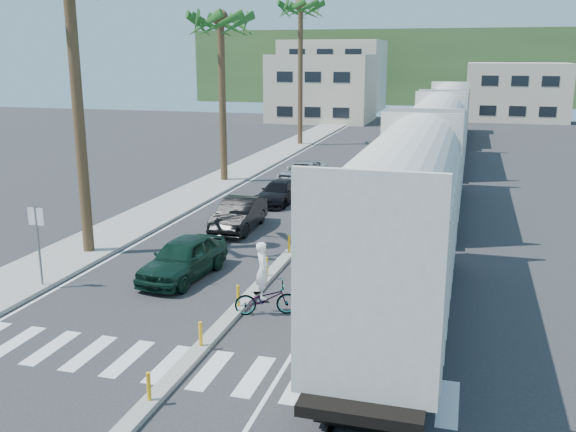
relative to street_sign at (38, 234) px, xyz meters
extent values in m
plane|color=#28282B|center=(7.30, -2.00, -1.97)|extent=(140.00, 140.00, 0.00)
cube|color=gray|center=(-1.20, 23.00, -1.90)|extent=(3.00, 90.00, 0.15)
cube|color=black|center=(11.58, 26.00, -1.94)|extent=(0.12, 100.00, 0.06)
cube|color=black|center=(13.02, 26.00, -1.94)|extent=(0.12, 100.00, 0.06)
cube|color=gray|center=(7.30, 18.00, -1.90)|extent=(0.45, 60.00, 0.15)
cylinder|color=#F0AE14|center=(7.30, -6.00, -1.47)|extent=(0.10, 0.10, 0.70)
cylinder|color=#F0AE14|center=(7.30, -3.00, -1.47)|extent=(0.10, 0.10, 0.70)
cylinder|color=#F0AE14|center=(7.30, 0.00, -1.47)|extent=(0.10, 0.10, 0.70)
cylinder|color=#F0AE14|center=(7.30, 3.00, -1.47)|extent=(0.10, 0.10, 0.70)
cylinder|color=#F0AE14|center=(7.30, 6.00, -1.47)|extent=(0.10, 0.10, 0.70)
cylinder|color=#F0AE14|center=(7.30, 9.00, -1.47)|extent=(0.10, 0.10, 0.70)
cylinder|color=#F0AE14|center=(7.30, 12.00, -1.47)|extent=(0.10, 0.10, 0.70)
cylinder|color=#F0AE14|center=(7.30, 15.00, -1.47)|extent=(0.10, 0.10, 0.70)
cylinder|color=#F0AE14|center=(7.30, 18.00, -1.47)|extent=(0.10, 0.10, 0.70)
cylinder|color=#F0AE14|center=(7.30, 21.00, -1.47)|extent=(0.10, 0.10, 0.70)
cylinder|color=#F0AE14|center=(7.30, 24.00, -1.47)|extent=(0.10, 0.10, 0.70)
cylinder|color=#F0AE14|center=(7.30, 27.00, -1.47)|extent=(0.10, 0.10, 0.70)
cylinder|color=#F0AE14|center=(7.30, 30.00, -1.47)|extent=(0.10, 0.10, 0.70)
cylinder|color=#F0AE14|center=(7.30, 33.00, -1.47)|extent=(0.10, 0.10, 0.70)
cylinder|color=#F0AE14|center=(7.30, 36.00, -1.47)|extent=(0.10, 0.10, 0.70)
cylinder|color=#F0AE14|center=(7.30, 39.00, -1.47)|extent=(0.10, 0.10, 0.70)
cube|color=silver|center=(7.30, -4.00, -1.97)|extent=(14.00, 2.20, 0.01)
cube|color=silver|center=(0.50, 23.00, -1.97)|extent=(0.12, 90.00, 0.01)
cube|color=silver|center=(9.80, 23.00, -1.97)|extent=(0.12, 90.00, 0.01)
cube|color=beige|center=(12.30, 0.25, 0.73)|extent=(3.00, 12.88, 3.40)
cylinder|color=beige|center=(12.30, 0.25, 2.43)|extent=(2.90, 12.58, 2.90)
cube|color=black|center=(12.30, 0.25, -1.47)|extent=(2.60, 12.88, 1.00)
cube|color=beige|center=(12.30, 15.25, 0.73)|extent=(3.00, 12.88, 3.40)
cylinder|color=beige|center=(12.30, 15.25, 2.43)|extent=(2.90, 12.58, 2.90)
cube|color=black|center=(12.30, 15.25, -1.47)|extent=(2.60, 12.88, 1.00)
cube|color=beige|center=(12.30, 30.25, 0.73)|extent=(3.00, 12.88, 3.40)
cylinder|color=beige|center=(12.30, 30.25, 2.43)|extent=(2.90, 12.58, 2.90)
cube|color=black|center=(12.30, 30.25, -1.47)|extent=(2.60, 12.88, 1.00)
cube|color=#4C4C4F|center=(12.30, 46.25, -0.92)|extent=(3.00, 17.00, 0.50)
cube|color=orange|center=(12.30, 45.25, 0.63)|extent=(2.70, 12.24, 2.60)
cube|color=orange|center=(12.30, 52.03, 0.93)|extent=(3.00, 3.74, 3.20)
cube|color=black|center=(12.30, 46.25, -1.52)|extent=(2.60, 13.60, 0.90)
cylinder|color=brown|center=(-0.70, 4.00, 3.53)|extent=(0.44, 0.44, 11.00)
cylinder|color=brown|center=(-1.00, 20.00, 3.03)|extent=(0.44, 0.44, 10.00)
sphere|color=#1C581B|center=(-1.00, 20.00, 8.18)|extent=(3.20, 3.20, 3.20)
cylinder|color=brown|center=(-0.70, 38.00, 4.03)|extent=(0.44, 0.44, 12.00)
sphere|color=#1C581B|center=(-0.70, 38.00, 10.18)|extent=(3.20, 3.20, 3.20)
cylinder|color=slate|center=(0.00, 0.00, -0.47)|extent=(0.08, 0.08, 3.00)
cube|color=silver|center=(0.00, 0.00, 0.63)|extent=(0.60, 0.04, 0.60)
cube|color=beige|center=(-3.70, 60.00, 2.03)|extent=(12.00, 10.00, 8.00)
cube|color=beige|center=(-5.70, 76.00, 3.03)|extent=(14.00, 12.00, 10.00)
cube|color=beige|center=(19.30, 68.00, 1.53)|extent=(12.00, 10.00, 7.00)
cube|color=#385628|center=(7.30, 98.00, 4.03)|extent=(80.00, 20.00, 12.00)
imported|color=black|center=(4.29, 2.39, -1.22)|extent=(2.59, 4.76, 1.51)
imported|color=black|center=(3.96, 9.20, -1.23)|extent=(1.82, 4.56, 1.47)
imported|color=black|center=(4.19, 15.01, -1.35)|extent=(2.46, 4.55, 1.24)
imported|color=#B6B9BC|center=(4.13, 20.36, -1.25)|extent=(2.58, 5.28, 1.44)
imported|color=#9EA0A5|center=(8.25, -0.05, -1.45)|extent=(2.02, 2.45, 1.04)
imported|color=white|center=(8.15, -0.05, -0.51)|extent=(0.95, 0.88, 1.81)
camera|label=1|loc=(14.08, -18.04, 5.99)|focal=40.00mm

